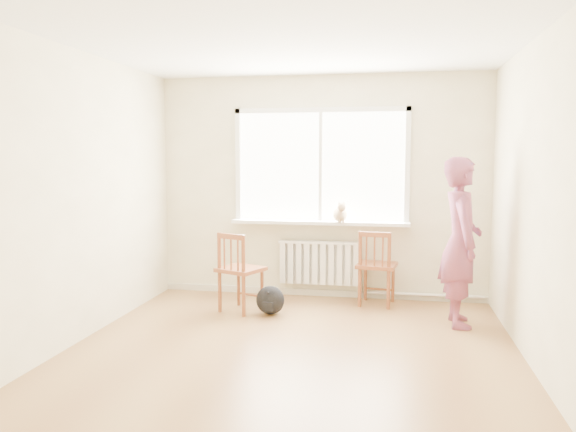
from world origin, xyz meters
The scene contains 13 objects.
floor centered at (0.00, 0.00, 0.00)m, with size 4.50×4.50×0.00m, color olive.
ceiling centered at (0.00, 0.00, 2.70)m, with size 4.50×4.50×0.00m, color white.
back_wall centered at (0.00, 2.25, 1.35)m, with size 4.00×0.01×2.70m, color #F0E6C0.
window centered at (0.00, 2.22, 1.66)m, with size 2.12×0.05×1.42m.
windowsill centered at (0.00, 2.14, 0.93)m, with size 2.15×0.22×0.04m, color white.
radiator centered at (0.00, 2.16, 0.44)m, with size 1.00×0.12×0.55m.
heating_pipe centered at (1.25, 2.19, 0.08)m, with size 0.04×0.04×1.40m, color silver.
baseboard centered at (0.00, 2.23, 0.04)m, with size 4.00×0.03×0.08m, color beige.
chair_left centered at (-0.81, 1.35, 0.45)m, with size 0.57×0.56×0.89m.
chair_right centered at (0.69, 1.90, 0.44)m, with size 0.49×0.48×0.88m.
person centered at (1.55, 1.30, 0.86)m, with size 0.63×0.41×1.72m, color #C64269.
cat centered at (0.26, 2.06, 1.05)m, with size 0.22×0.38×0.26m.
backpack centered at (-0.44, 1.32, 0.16)m, with size 0.31×0.24×0.31m, color black.
Camera 1 is at (0.85, -4.56, 1.72)m, focal length 35.00 mm.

